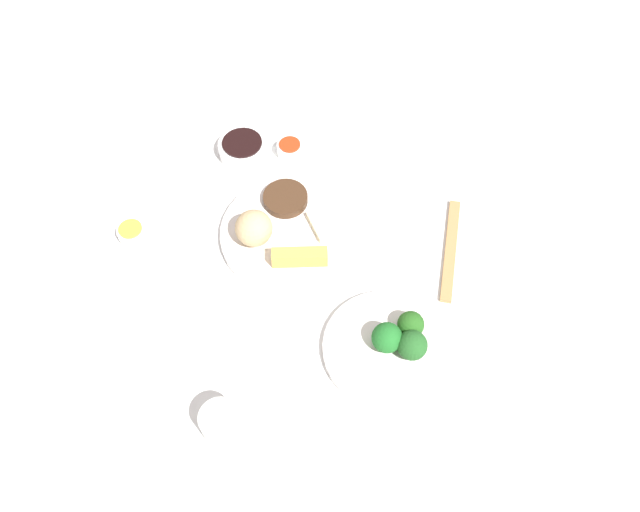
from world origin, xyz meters
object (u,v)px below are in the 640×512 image
object	(u,v)px
main_plate	(293,233)
sauce_ramekin_hot_mustard	(132,234)
sauce_ramekin_sweet_and_sour	(290,150)
teacup	(221,423)
broccoli_plate	(387,349)
chopsticks_pair	(450,249)
soy_sauce_bowl	(243,149)

from	to	relation	value
main_plate	sauce_ramekin_hot_mustard	bearing A→B (deg)	82.76
sauce_ramekin_sweet_and_sour	teacup	world-z (taller)	teacup
broccoli_plate	teacup	size ratio (longest dim) A/B	3.40
chopsticks_pair	teacup	bearing A→B (deg)	122.08
sauce_ramekin_sweet_and_sour	teacup	bearing A→B (deg)	162.64
broccoli_plate	soy_sauce_bowl	size ratio (longest dim) A/B	2.20
main_plate	sauce_ramekin_sweet_and_sour	distance (m)	0.20
main_plate	broccoli_plate	xyz separation A→B (m)	(-0.26, -0.13, -0.00)
soy_sauce_bowl	teacup	xyz separation A→B (m)	(-0.56, 0.08, 0.01)
sauce_ramekin_sweet_and_sour	teacup	xyz separation A→B (m)	(-0.55, 0.17, 0.01)
main_plate	sauce_ramekin_sweet_and_sour	xyz separation A→B (m)	(0.20, -0.02, 0.01)
soy_sauce_bowl	chopsticks_pair	distance (m)	0.46
sauce_ramekin_sweet_and_sour	sauce_ramekin_hot_mustard	world-z (taller)	same
broccoli_plate	main_plate	bearing A→B (deg)	26.37
main_plate	sauce_ramekin_sweet_and_sour	bearing A→B (deg)	-5.53
main_plate	broccoli_plate	world-z (taller)	main_plate
soy_sauce_bowl	sauce_ramekin_hot_mustard	world-z (taller)	soy_sauce_bowl
teacup	sauce_ramekin_hot_mustard	bearing A→B (deg)	20.16
teacup	sauce_ramekin_sweet_and_sour	bearing A→B (deg)	-17.36
broccoli_plate	soy_sauce_bowl	bearing A→B (deg)	23.14
teacup	main_plate	bearing A→B (deg)	-23.61
sauce_ramekin_hot_mustard	chopsticks_pair	world-z (taller)	sauce_ramekin_hot_mustard
main_plate	sauce_ramekin_hot_mustard	xyz separation A→B (m)	(0.04, 0.29, 0.01)
broccoli_plate	sauce_ramekin_hot_mustard	bearing A→B (deg)	55.18
sauce_ramekin_sweet_and_sour	sauce_ramekin_hot_mustard	bearing A→B (deg)	117.52
sauce_ramekin_sweet_and_sour	chopsticks_pair	xyz separation A→B (m)	(-0.28, -0.26, -0.01)
chopsticks_pair	main_plate	bearing A→B (deg)	74.96
main_plate	teacup	distance (m)	0.38
sauce_ramekin_sweet_and_sour	chopsticks_pair	bearing A→B (deg)	-136.42
broccoli_plate	sauce_ramekin_hot_mustard	xyz separation A→B (m)	(0.29, 0.42, 0.01)
teacup	chopsticks_pair	bearing A→B (deg)	-57.92
main_plate	teacup	world-z (taller)	teacup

